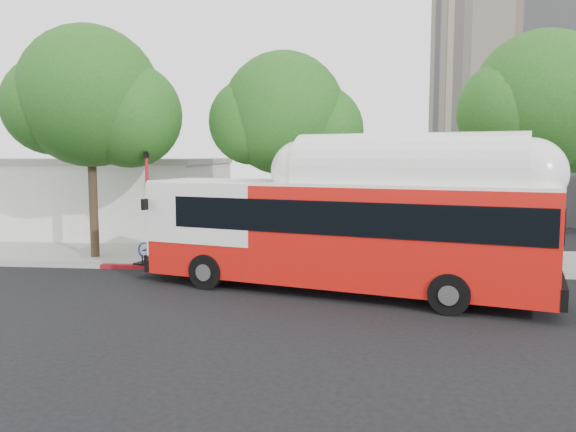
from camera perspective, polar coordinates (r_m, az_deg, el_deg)
name	(u,v)px	position (r m, az deg, el deg)	size (l,w,h in m)	color
ground	(294,298)	(17.61, 0.56, -8.36)	(120.00, 120.00, 0.00)	black
sidewalk	(308,258)	(23.92, 2.09, -4.30)	(60.00, 5.00, 0.15)	gray
curb_strip	(304,271)	(21.38, 1.59, -5.56)	(60.00, 0.30, 0.15)	gray
red_curb_segment	(226,269)	(21.82, -6.32, -5.34)	(10.00, 0.32, 0.16)	maroon
street_tree_left	(101,102)	(24.82, -18.44, 10.91)	(6.67, 5.80, 9.74)	#2D2116
street_tree_mid	(294,119)	(23.19, 0.58, 9.84)	(5.75, 5.00, 8.62)	#2D2116
street_tree_right	(553,107)	(24.19, 25.31, 9.94)	(6.21, 5.40, 9.18)	#2D2116
low_commercial_bldg	(77,195)	(34.78, -20.62, 2.03)	(16.20, 10.20, 4.25)	silver
transit_bus	(342,234)	(18.07, 5.48, -1.83)	(13.95, 6.34, 4.09)	red
signal_pole	(148,208)	(23.04, -14.06, 0.82)	(0.13, 0.43, 4.58)	#B01220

